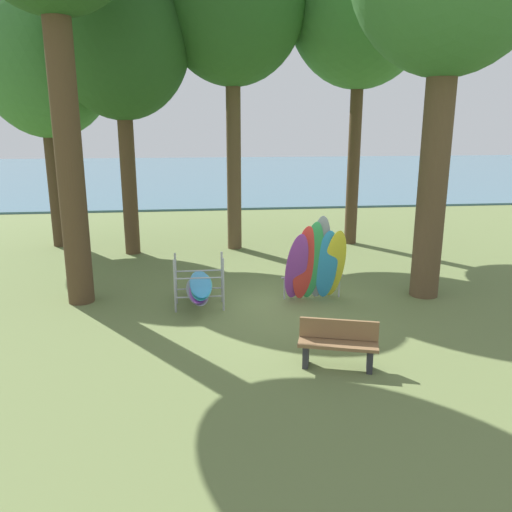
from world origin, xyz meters
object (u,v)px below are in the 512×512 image
at_px(tree_deep_back, 46,62).
at_px(board_storage_rack, 200,287).
at_px(leaning_board_pile, 315,263).
at_px(tree_far_left_back, 361,1).
at_px(tree_mid_behind, 120,39).
at_px(park_bench, 338,343).

xyz_separation_m(tree_deep_back, board_storage_rack, (4.76, -6.83, -5.59)).
bearing_deg(tree_deep_back, leaning_board_pile, -42.20).
distance_m(tree_far_left_back, board_storage_rack, 11.01).
height_order(tree_mid_behind, park_bench, tree_mid_behind).
bearing_deg(park_bench, board_storage_rack, 125.67).
distance_m(tree_mid_behind, tree_far_left_back, 7.72).
bearing_deg(tree_far_left_back, park_bench, -107.68).
xyz_separation_m(tree_far_left_back, tree_deep_back, (-10.16, 0.81, -1.88)).
relative_size(tree_deep_back, leaning_board_pile, 3.94).
relative_size(tree_far_left_back, park_bench, 7.38).
bearing_deg(board_storage_rack, tree_deep_back, 124.86).
height_order(tree_far_left_back, leaning_board_pile, tree_far_left_back).
height_order(tree_deep_back, leaning_board_pile, tree_deep_back).
distance_m(tree_deep_back, board_storage_rack, 10.02).
relative_size(tree_mid_behind, tree_deep_back, 1.05).
height_order(leaning_board_pile, board_storage_rack, leaning_board_pile).
height_order(tree_far_left_back, board_storage_rack, tree_far_left_back).
bearing_deg(tree_deep_back, tree_far_left_back, -4.56).
relative_size(tree_mid_behind, leaning_board_pile, 4.15).
bearing_deg(leaning_board_pile, tree_deep_back, 137.80).
bearing_deg(tree_mid_behind, board_storage_rack, -68.10).
distance_m(leaning_board_pile, park_bench, 3.44).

